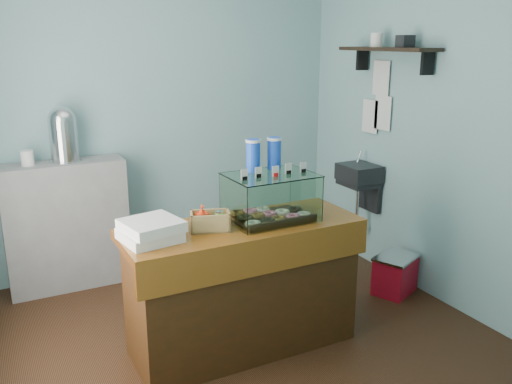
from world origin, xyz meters
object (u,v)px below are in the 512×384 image
counter (243,286)px  display_case (269,194)px  red_cooler (395,274)px  coffee_urn (63,133)px

counter → display_case: bearing=9.9°
display_case → red_cooler: (1.29, 0.13, -0.91)m
coffee_urn → red_cooler: size_ratio=1.01×
red_cooler → counter: bearing=162.3°
coffee_urn → counter: bearing=-61.5°
counter → coffee_urn: (-0.86, 1.58, 0.88)m
coffee_urn → red_cooler: coffee_urn is taller
counter → red_cooler: size_ratio=3.53×
coffee_urn → red_cooler: (2.37, -1.42, -1.17)m
display_case → red_cooler: display_case is taller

